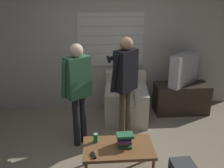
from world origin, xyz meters
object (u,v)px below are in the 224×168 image
(armchair_beige, at_px, (126,101))
(book_stack, at_px, (125,140))
(soda_can, at_px, (96,138))
(tv, at_px, (184,69))
(spare_remote, at_px, (94,155))
(person_left_standing, at_px, (77,84))
(coffee_table, at_px, (118,149))
(person_right_standing, at_px, (125,77))

(armchair_beige, height_order, book_stack, armchair_beige)
(soda_can, bearing_deg, tv, 43.66)
(spare_remote, bearing_deg, person_left_standing, 87.40)
(coffee_table, distance_m, soda_can, 0.34)
(person_right_standing, height_order, soda_can, person_right_standing)
(armchair_beige, relative_size, spare_remote, 7.16)
(tv, xyz_separation_m, spare_remote, (-1.78, -1.98, -0.46))
(coffee_table, bearing_deg, armchair_beige, 79.28)
(book_stack, distance_m, soda_can, 0.40)
(person_left_standing, bearing_deg, coffee_table, -90.19)
(person_right_standing, relative_size, soda_can, 13.63)
(tv, height_order, soda_can, tv)
(armchair_beige, bearing_deg, person_left_standing, 49.83)
(tv, distance_m, spare_remote, 2.71)
(person_left_standing, distance_m, person_right_standing, 0.75)
(armchair_beige, height_order, person_right_standing, person_right_standing)
(coffee_table, bearing_deg, person_right_standing, 78.28)
(person_left_standing, xyz_separation_m, soda_can, (0.25, -0.66, -0.54))
(person_left_standing, relative_size, spare_remote, 12.18)
(soda_can, bearing_deg, book_stack, -16.78)
(tv, bearing_deg, person_left_standing, -14.71)
(person_left_standing, bearing_deg, spare_remote, -111.99)
(person_right_standing, bearing_deg, tv, -9.04)
(coffee_table, distance_m, book_stack, 0.16)
(coffee_table, height_order, spare_remote, spare_remote)
(person_left_standing, bearing_deg, person_right_standing, -23.89)
(tv, bearing_deg, spare_remote, 6.62)
(coffee_table, bearing_deg, soda_can, 155.67)
(armchair_beige, bearing_deg, person_right_standing, 86.03)
(book_stack, relative_size, spare_remote, 1.67)
(spare_remote, bearing_deg, soda_can, 68.63)
(soda_can, xyz_separation_m, spare_remote, (-0.03, -0.31, -0.05))
(coffee_table, relative_size, person_left_standing, 0.56)
(armchair_beige, bearing_deg, spare_remote, 76.04)
(person_right_standing, bearing_deg, armchair_beige, 37.11)
(tv, distance_m, person_right_standing, 1.54)
(person_left_standing, height_order, person_right_standing, person_right_standing)
(book_stack, bearing_deg, soda_can, 163.22)
(armchair_beige, distance_m, coffee_table, 1.67)
(person_right_standing, distance_m, spare_remote, 1.39)
(person_right_standing, bearing_deg, spare_remote, -158.60)
(person_right_standing, xyz_separation_m, spare_remote, (-0.52, -1.12, -0.64))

